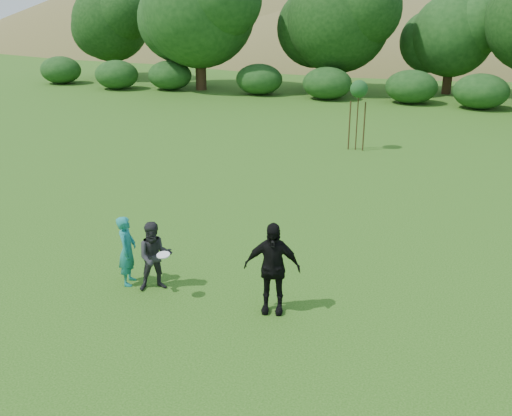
{
  "coord_description": "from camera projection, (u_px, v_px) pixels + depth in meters",
  "views": [
    {
      "loc": [
        4.51,
        -9.09,
        5.8
      ],
      "look_at": [
        0.0,
        3.0,
        1.1
      ],
      "focal_mm": 40.0,
      "sensor_mm": 36.0,
      "label": 1
    }
  ],
  "objects": [
    {
      "name": "tree_row",
      "position": [
        457.0,
        17.0,
        34.0
      ],
      "size": [
        53.92,
        10.38,
        9.62
      ],
      "color": "#3A2616",
      "rests_on": "ground"
    },
    {
      "name": "player_grey",
      "position": [
        155.0,
        256.0,
        11.95
      ],
      "size": [
        0.93,
        0.89,
        1.52
      ],
      "primitive_type": "imported",
      "rotation": [
        0.0,
        0.0,
        0.59
      ],
      "color": "#27272A",
      "rests_on": "ground"
    },
    {
      "name": "player_black",
      "position": [
        272.0,
        268.0,
        11.02
      ],
      "size": [
        1.17,
        0.69,
        1.88
      ],
      "primitive_type": "imported",
      "rotation": [
        0.0,
        0.0,
        0.23
      ],
      "color": "black",
      "rests_on": "ground"
    },
    {
      "name": "hillside",
      "position": [
        423.0,
        142.0,
        76.01
      ],
      "size": [
        150.0,
        72.0,
        52.0
      ],
      "color": "olive",
      "rests_on": "ground"
    },
    {
      "name": "ground",
      "position": [
        204.0,
        307.0,
        11.47
      ],
      "size": [
        120.0,
        120.0,
        0.0
      ],
      "primitive_type": "plane",
      "color": "#19470C",
      "rests_on": "ground"
    },
    {
      "name": "sapling",
      "position": [
        359.0,
        91.0,
        22.74
      ],
      "size": [
        0.7,
        0.7,
        2.85
      ],
      "color": "#3A2B16",
      "rests_on": "ground"
    },
    {
      "name": "frisbee",
      "position": [
        163.0,
        255.0,
        11.43
      ],
      "size": [
        0.27,
        0.27,
        0.06
      ],
      "color": "white",
      "rests_on": "ground"
    },
    {
      "name": "player_teal",
      "position": [
        127.0,
        250.0,
        12.19
      ],
      "size": [
        0.52,
        0.65,
        1.55
      ],
      "primitive_type": "imported",
      "rotation": [
        0.0,
        0.0,
        1.88
      ],
      "color": "#1B7D77",
      "rests_on": "ground"
    }
  ]
}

